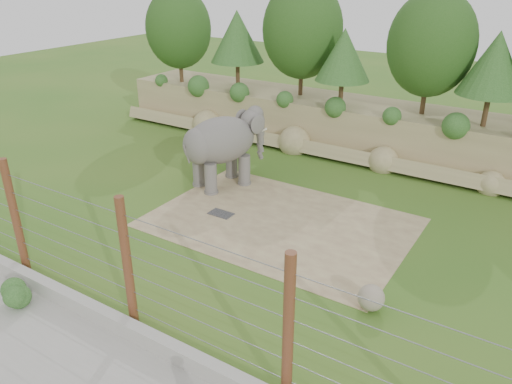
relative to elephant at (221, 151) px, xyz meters
The scene contains 10 objects.
ground 6.24m from the elephant, 52.60° to the right, with size 90.00×90.00×0.00m, color #356A1F.
back_embankment 9.25m from the elephant, 61.80° to the left, with size 30.00×5.52×8.77m.
dirt_patch 4.81m from the elephant, 23.14° to the right, with size 10.00×7.00×0.02m, color #8E7253.
drain_grate 3.45m from the elephant, 54.66° to the right, with size 1.00×0.60×0.03m, color #262628.
elephant is the anchor object (origin of this frame).
stone_ball 10.54m from the elephant, 29.01° to the right, with size 0.80×0.80×0.80m, color gray.
retaining_wall 10.53m from the elephant, 69.53° to the right, with size 26.00×0.35×0.50m, color #A19F96.
walkway 12.44m from the elephant, 72.78° to the right, with size 26.00×4.00×0.01m, color #A19F96.
barrier_fence 9.97m from the elephant, 68.52° to the right, with size 20.26×0.26×4.00m.
walkway_shrub 10.65m from the elephant, 89.65° to the right, with size 0.77×0.77×0.77m, color #25511D.
Camera 1 is at (9.11, -12.28, 9.41)m, focal length 35.00 mm.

